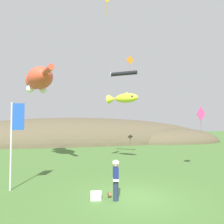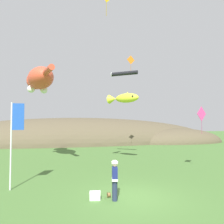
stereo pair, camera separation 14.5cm
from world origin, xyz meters
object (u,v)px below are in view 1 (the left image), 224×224
kite_diamond_orange (130,60)px  kite_spool (110,195)px  festival_banner_pole (14,132)px  kite_fish_windsock (123,98)px  kite_tube_streamer (123,73)px  kite_diamond_pink (201,114)px  kite_giant_cat (39,79)px  picnic_cooler (96,196)px  festival_attendant (116,179)px

kite_diamond_orange → kite_spool: bearing=-113.2°
festival_banner_pole → kite_fish_windsock: size_ratio=1.62×
festival_banner_pole → kite_tube_streamer: size_ratio=1.99×
kite_tube_streamer → kite_diamond_pink: kite_tube_streamer is taller
kite_diamond_orange → kite_diamond_pink: bearing=-74.7°
festival_banner_pole → kite_giant_cat: 8.93m
picnic_cooler → kite_diamond_pink: bearing=24.3°
festival_attendant → kite_tube_streamer: bearing=70.7°
festival_attendant → kite_fish_windsock: (2.90, 8.23, 4.57)m
festival_attendant → picnic_cooler: festival_attendant is taller
picnic_cooler → festival_banner_pole: bearing=148.1°
kite_diamond_pink → kite_diamond_orange: kite_diamond_orange is taller
festival_banner_pole → kite_diamond_orange: size_ratio=2.43×
kite_spool → festival_banner_pole: size_ratio=0.05×
festival_attendant → kite_spool: festival_attendant is taller
festival_banner_pole → kite_tube_streamer: kite_tube_streamer is taller
kite_spool → kite_tube_streamer: kite_tube_streamer is taller
kite_spool → kite_giant_cat: kite_giant_cat is taller
kite_diamond_orange → kite_giant_cat: bearing=-166.7°
kite_spool → kite_tube_streamer: 12.61m
kite_giant_cat → festival_banner_pole: bearing=-94.0°
kite_fish_windsock → kite_tube_streamer: 2.89m
kite_diamond_pink → picnic_cooler: bearing=-155.7°
kite_giant_cat → kite_diamond_pink: kite_giant_cat is taller
kite_diamond_pink → kite_tube_streamer: bearing=126.2°
kite_spool → kite_fish_windsock: kite_fish_windsock is taller
festival_banner_pole → kite_giant_cat: size_ratio=0.64×
kite_giant_cat → kite_diamond_pink: (11.63, -6.48, -3.20)m
kite_spool → picnic_cooler: (-0.67, -0.14, 0.06)m
festival_attendant → kite_fish_windsock: 9.85m
kite_tube_streamer → kite_diamond_orange: 4.17m
kite_spool → kite_diamond_orange: size_ratio=0.13×
kite_fish_windsock → kite_tube_streamer: bearing=71.8°
kite_giant_cat → kite_tube_streamer: kite_giant_cat is taller
picnic_cooler → kite_tube_streamer: size_ratio=0.24×
picnic_cooler → kite_diamond_orange: size_ratio=0.29×
kite_spool → kite_diamond_pink: kite_diamond_pink is taller
kite_diamond_pink → kite_diamond_orange: (-2.38, 8.67, 6.16)m
kite_spool → kite_diamond_orange: (5.26, 12.27, 10.10)m
kite_fish_windsock → kite_diamond_pink: 6.34m
picnic_cooler → kite_tube_streamer: 12.88m
festival_attendant → kite_spool: (-0.17, 0.48, -0.83)m
festival_attendant → kite_giant_cat: 12.98m
kite_spool → kite_giant_cat: 12.98m
festival_banner_pole → kite_tube_streamer: bearing=40.6°
kite_tube_streamer → kite_diamond_orange: (1.72, 3.08, 2.23)m
festival_attendant → kite_spool: bearing=109.2°
picnic_cooler → kite_giant_cat: (-3.33, 10.22, 7.08)m
festival_attendant → kite_spool: size_ratio=7.42×
festival_attendant → festival_banner_pole: size_ratio=0.39×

